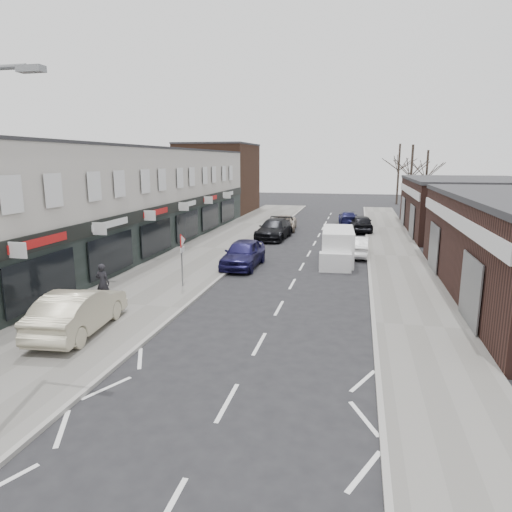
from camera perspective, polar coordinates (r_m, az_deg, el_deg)
The scene contains 19 objects.
ground at distance 11.01m, azimuth -6.75°, elevation -22.76°, with size 160.00×160.00×0.00m, color black.
pavement_left at distance 32.66m, azimuth -5.22°, elevation 0.93°, with size 5.50×64.00×0.12m, color slate.
pavement_right at distance 31.24m, azimuth 17.18°, elevation -0.06°, with size 3.50×64.00×0.12m, color slate.
shop_terrace_left at distance 32.68m, azimuth -18.13°, elevation 6.59°, with size 8.00×41.00×7.10m, color beige.
brick_block_far at distance 56.07m, azimuth -4.70°, elevation 9.57°, with size 8.00×10.00×8.00m, color #42281C.
right_unit_far at distance 43.71m, azimuth 25.07°, elevation 5.54°, with size 10.00×16.00×4.50m, color #331C17.
tree_far_a at distance 57.15m, azimuth 18.52°, elevation 5.01°, with size 3.60×3.60×8.00m, color #382D26, non-canonical shape.
tree_far_b at distance 63.37m, azimuth 20.25°, elevation 5.52°, with size 3.60×3.60×7.50m, color #382D26, non-canonical shape.
tree_far_c at distance 69.00m, azimuth 17.14°, elevation 6.18°, with size 3.60×3.60×8.50m, color #382D26, non-canonical shape.
warning_sign at distance 22.48m, azimuth -9.23°, elevation 1.39°, with size 0.12×0.80×2.70m.
white_van at distance 28.69m, azimuth 10.16°, elevation 1.13°, with size 2.12×5.41×2.07m.
sedan_on_pavement at distance 17.77m, azimuth -21.29°, elevation -6.38°, with size 1.69×4.83×1.59m, color #BCB497.
pedestrian at distance 21.12m, azimuth -18.61°, elevation -3.19°, with size 0.62×0.41×1.71m, color black.
parked_car_left_a at distance 27.04m, azimuth -1.61°, elevation 0.32°, with size 1.93×4.81×1.64m, color #181542.
parked_car_left_b at distance 36.82m, azimuth 2.28°, elevation 3.37°, with size 2.22×5.46×1.58m, color black.
parked_car_left_c at distance 41.50m, azimuth 3.47°, elevation 4.14°, with size 2.18×4.73×1.31m, color #B0A08D.
parked_car_right_a at distance 30.83m, azimuth 12.54°, elevation 1.19°, with size 1.41×4.05×1.33m, color white.
parked_car_right_b at distance 41.48m, azimuth 13.06°, elevation 3.99°, with size 1.79×4.44×1.51m, color black.
parked_car_right_c at distance 46.22m, azimuth 11.42°, elevation 4.70°, with size 1.78×4.39×1.27m, color #141540.
Camera 1 is at (3.13, -8.51, 6.24)m, focal length 32.00 mm.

